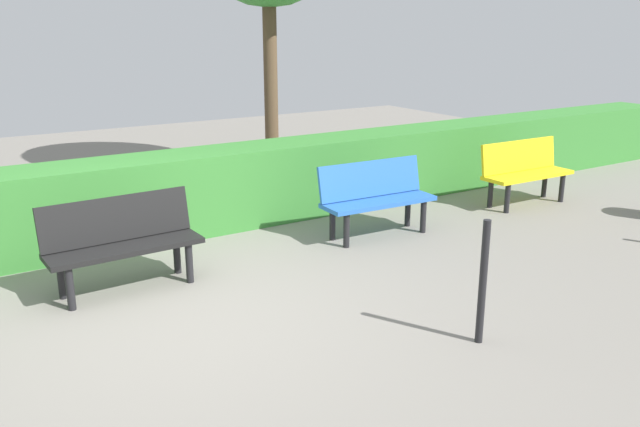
# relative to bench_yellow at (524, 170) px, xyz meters

# --- Properties ---
(ground_plane) EXTENTS (21.20, 21.20, 0.00)m
(ground_plane) POSITION_rel_bench_yellow_xyz_m (5.29, 0.90, -0.48)
(ground_plane) COLOR gray
(bench_yellow) EXTENTS (1.37, 0.48, 0.86)m
(bench_yellow) POSITION_rel_bench_yellow_xyz_m (0.00, 0.00, 0.00)
(bench_yellow) COLOR yellow
(bench_yellow) RESTS_ON ground_plane
(bench_blue) EXTENTS (1.39, 0.52, 0.86)m
(bench_blue) POSITION_rel_bench_yellow_xyz_m (2.55, 0.01, 0.00)
(bench_blue) COLOR blue
(bench_blue) RESTS_ON ground_plane
(bench_black) EXTENTS (1.42, 0.51, 0.86)m
(bench_black) POSITION_rel_bench_yellow_xyz_m (5.50, 0.04, 0.00)
(bench_black) COLOR black
(bench_black) RESTS_ON ground_plane
(hedge_row) EXTENTS (17.20, 0.76, 0.94)m
(hedge_row) POSITION_rel_bench_yellow_xyz_m (4.04, -1.28, -0.01)
(hedge_row) COLOR #387F33
(hedge_row) RESTS_ON ground_plane
(railing_post_mid) EXTENTS (0.06, 0.06, 1.00)m
(railing_post_mid) POSITION_rel_bench_yellow_xyz_m (3.49, 2.61, 0.02)
(railing_post_mid) COLOR black
(railing_post_mid) RESTS_ON ground_plane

